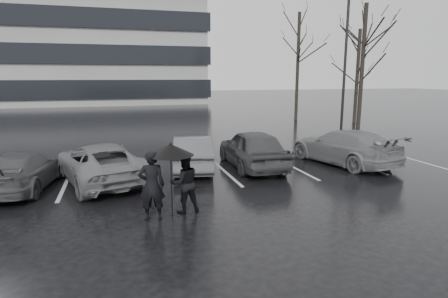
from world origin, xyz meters
TOP-DOWN VIEW (x-y plane):
  - ground at (0.00, 0.00)m, footprint 160.00×160.00m
  - car_main at (1.82, 2.48)m, footprint 1.88×4.49m
  - car_west_a at (-0.50, 2.79)m, footprint 2.08×4.18m
  - car_west_b at (-3.85, 1.91)m, footprint 3.50×5.25m
  - car_west_c at (-6.21, 1.76)m, footprint 2.23×4.33m
  - car_east at (5.62, 2.05)m, footprint 3.08×5.23m
  - pedestrian_left at (-2.48, -1.99)m, footprint 0.68×0.48m
  - pedestrian_right at (-1.61, -1.70)m, footprint 0.84×0.69m
  - umbrella at (-1.99, -1.99)m, footprint 1.14×1.14m
  - lamp_post at (8.44, 6.54)m, footprint 0.44×0.44m
  - stall_stripes at (-0.80, 2.50)m, footprint 19.72×5.00m
  - tree_east at (12.00, 10.00)m, footprint 0.26×0.26m
  - tree_ne at (14.50, 14.00)m, footprint 0.26×0.26m
  - tree_north at (11.00, 17.00)m, footprint 0.26×0.26m

SIDE VIEW (x-z plane):
  - ground at x=0.00m, z-range 0.00..0.00m
  - stall_stripes at x=-0.80m, z-range 0.00..0.00m
  - car_west_c at x=-6.21m, z-range 0.00..1.20m
  - car_west_a at x=-0.50m, z-range 0.00..1.32m
  - car_west_b at x=-3.85m, z-range 0.00..1.34m
  - car_east at x=5.62m, z-range 0.00..1.42m
  - car_main at x=1.82m, z-range 0.00..1.52m
  - pedestrian_right at x=-1.61m, z-range 0.00..1.60m
  - pedestrian_left at x=-2.48m, z-range 0.00..1.78m
  - umbrella at x=-1.99m, z-range 0.80..2.74m
  - tree_ne at x=14.50m, z-range 0.00..7.00m
  - lamp_post at x=8.44m, z-range -0.34..7.70m
  - tree_east at x=12.00m, z-range 0.00..8.00m
  - tree_north at x=11.00m, z-range 0.00..8.50m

